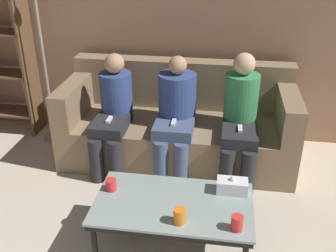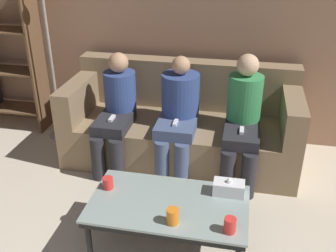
{
  "view_description": "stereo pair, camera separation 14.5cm",
  "coord_description": "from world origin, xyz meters",
  "px_view_note": "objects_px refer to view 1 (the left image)",
  "views": [
    {
      "loc": [
        0.42,
        -0.03,
        2.11
      ],
      "look_at": [
        0.0,
        2.77,
        0.68
      ],
      "focal_mm": 42.0,
      "sensor_mm": 36.0,
      "label": 1
    },
    {
      "loc": [
        0.57,
        -0.01,
        2.11
      ],
      "look_at": [
        0.0,
        2.77,
        0.68
      ],
      "focal_mm": 42.0,
      "sensor_mm": 36.0,
      "label": 2
    }
  ],
  "objects_px": {
    "coffee_table": "(173,207)",
    "tissue_box": "(232,186)",
    "cup_near_left": "(179,216)",
    "seated_person_left_end": "(113,110)",
    "seated_person_mid_left": "(176,111)",
    "cup_far_center": "(111,185)",
    "cup_near_right": "(237,223)",
    "couch": "(178,125)",
    "standing_lamp": "(43,39)",
    "seated_person_mid_right": "(240,115)"
  },
  "relations": [
    {
      "from": "coffee_table",
      "to": "tissue_box",
      "type": "distance_m",
      "value": 0.45
    },
    {
      "from": "coffee_table",
      "to": "cup_near_left",
      "type": "height_order",
      "value": "cup_near_left"
    },
    {
      "from": "seated_person_left_end",
      "to": "seated_person_mid_left",
      "type": "bearing_deg",
      "value": 3.06
    },
    {
      "from": "coffee_table",
      "to": "cup_far_center",
      "type": "bearing_deg",
      "value": 170.33
    },
    {
      "from": "cup_near_right",
      "to": "seated_person_mid_left",
      "type": "xyz_separation_m",
      "value": [
        -0.57,
        1.33,
        0.13
      ]
    },
    {
      "from": "couch",
      "to": "cup_far_center",
      "type": "relative_size",
      "value": 25.4
    },
    {
      "from": "cup_near_left",
      "to": "coffee_table",
      "type": "bearing_deg",
      "value": 108.71
    },
    {
      "from": "coffee_table",
      "to": "cup_near_left",
      "type": "xyz_separation_m",
      "value": [
        0.07,
        -0.2,
        0.09
      ]
    },
    {
      "from": "tissue_box",
      "to": "seated_person_mid_left",
      "type": "height_order",
      "value": "seated_person_mid_left"
    },
    {
      "from": "cup_far_center",
      "to": "standing_lamp",
      "type": "relative_size",
      "value": 0.05
    },
    {
      "from": "coffee_table",
      "to": "tissue_box",
      "type": "height_order",
      "value": "tissue_box"
    },
    {
      "from": "couch",
      "to": "seated_person_left_end",
      "type": "xyz_separation_m",
      "value": [
        -0.59,
        -0.24,
        0.24
      ]
    },
    {
      "from": "cup_near_right",
      "to": "seated_person_left_end",
      "type": "height_order",
      "value": "seated_person_left_end"
    },
    {
      "from": "tissue_box",
      "to": "seated_person_left_end",
      "type": "xyz_separation_m",
      "value": [
        -1.12,
        0.91,
        0.11
      ]
    },
    {
      "from": "coffee_table",
      "to": "cup_near_left",
      "type": "distance_m",
      "value": 0.23
    },
    {
      "from": "tissue_box",
      "to": "cup_near_right",
      "type": "bearing_deg",
      "value": -85.38
    },
    {
      "from": "standing_lamp",
      "to": "seated_person_mid_right",
      "type": "bearing_deg",
      "value": -10.94
    },
    {
      "from": "coffee_table",
      "to": "seated_person_mid_left",
      "type": "xyz_separation_m",
      "value": [
        -0.13,
        1.12,
        0.22
      ]
    },
    {
      "from": "cup_far_center",
      "to": "seated_person_left_end",
      "type": "xyz_separation_m",
      "value": [
        -0.26,
        1.01,
        0.12
      ]
    },
    {
      "from": "cup_far_center",
      "to": "seated_person_mid_left",
      "type": "distance_m",
      "value": 1.1
    },
    {
      "from": "couch",
      "to": "seated_person_mid_right",
      "type": "bearing_deg",
      "value": -21.65
    },
    {
      "from": "tissue_box",
      "to": "standing_lamp",
      "type": "bearing_deg",
      "value": 146.05
    },
    {
      "from": "seated_person_mid_right",
      "to": "tissue_box",
      "type": "bearing_deg",
      "value": -93.65
    },
    {
      "from": "cup_far_center",
      "to": "seated_person_mid_left",
      "type": "xyz_separation_m",
      "value": [
        0.33,
        1.04,
        0.14
      ]
    },
    {
      "from": "cup_far_center",
      "to": "seated_person_left_end",
      "type": "bearing_deg",
      "value": 104.31
    },
    {
      "from": "couch",
      "to": "cup_near_right",
      "type": "height_order",
      "value": "couch"
    },
    {
      "from": "standing_lamp",
      "to": "seated_person_mid_right",
      "type": "relative_size",
      "value": 1.59
    },
    {
      "from": "standing_lamp",
      "to": "coffee_table",
      "type": "bearing_deg",
      "value": -44.16
    },
    {
      "from": "seated_person_mid_left",
      "to": "cup_far_center",
      "type": "bearing_deg",
      "value": -107.71
    },
    {
      "from": "seated_person_mid_left",
      "to": "couch",
      "type": "bearing_deg",
      "value": 90.0
    },
    {
      "from": "coffee_table",
      "to": "standing_lamp",
      "type": "xyz_separation_m",
      "value": [
        -1.53,
        1.48,
        0.75
      ]
    },
    {
      "from": "couch",
      "to": "seated_person_mid_right",
      "type": "xyz_separation_m",
      "value": [
        0.59,
        -0.23,
        0.27
      ]
    },
    {
      "from": "seated_person_mid_right",
      "to": "standing_lamp",
      "type": "bearing_deg",
      "value": 169.06
    },
    {
      "from": "coffee_table",
      "to": "seated_person_mid_right",
      "type": "height_order",
      "value": "seated_person_mid_right"
    },
    {
      "from": "cup_near_left",
      "to": "seated_person_mid_left",
      "type": "xyz_separation_m",
      "value": [
        -0.2,
        1.32,
        0.13
      ]
    },
    {
      "from": "coffee_table",
      "to": "tissue_box",
      "type": "xyz_separation_m",
      "value": [
        0.4,
        0.19,
        0.09
      ]
    },
    {
      "from": "cup_near_left",
      "to": "cup_near_right",
      "type": "distance_m",
      "value": 0.36
    },
    {
      "from": "cup_near_left",
      "to": "couch",
      "type": "bearing_deg",
      "value": 97.46
    },
    {
      "from": "cup_near_left",
      "to": "cup_far_center",
      "type": "xyz_separation_m",
      "value": [
        -0.53,
        0.28,
        -0.01
      ]
    },
    {
      "from": "cup_near_left",
      "to": "seated_person_mid_right",
      "type": "bearing_deg",
      "value": 73.26
    },
    {
      "from": "seated_person_mid_right",
      "to": "seated_person_left_end",
      "type": "bearing_deg",
      "value": -179.64
    },
    {
      "from": "cup_near_right",
      "to": "tissue_box",
      "type": "relative_size",
      "value": 0.47
    },
    {
      "from": "standing_lamp",
      "to": "seated_person_mid_left",
      "type": "distance_m",
      "value": 1.53
    },
    {
      "from": "couch",
      "to": "seated_person_left_end",
      "type": "relative_size",
      "value": 2.06
    },
    {
      "from": "couch",
      "to": "cup_near_left",
      "type": "relative_size",
      "value": 20.77
    },
    {
      "from": "seated_person_left_end",
      "to": "seated_person_mid_right",
      "type": "bearing_deg",
      "value": 0.36
    },
    {
      "from": "seated_person_mid_left",
      "to": "coffee_table",
      "type": "bearing_deg",
      "value": -83.25
    },
    {
      "from": "coffee_table",
      "to": "cup_far_center",
      "type": "distance_m",
      "value": 0.48
    },
    {
      "from": "cup_near_left",
      "to": "seated_person_mid_left",
      "type": "distance_m",
      "value": 1.34
    },
    {
      "from": "cup_near_left",
      "to": "seated_person_mid_right",
      "type": "height_order",
      "value": "seated_person_mid_right"
    }
  ]
}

